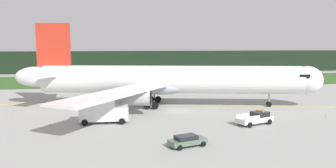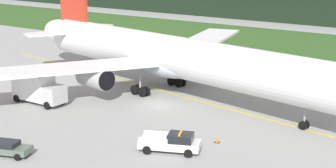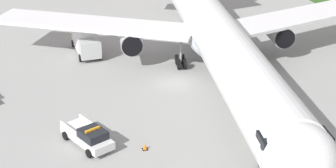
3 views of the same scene
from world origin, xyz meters
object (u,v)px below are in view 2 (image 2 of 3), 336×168
(ops_pickup_truck, at_px, (172,142))
(staff_car, at_px, (6,148))
(apron_cone, at_px, (217,139))
(catering_truck, at_px, (38,88))
(airliner, at_px, (173,57))

(ops_pickup_truck, bearing_deg, staff_car, -142.03)
(apron_cone, bearing_deg, staff_car, -135.60)
(staff_car, bearing_deg, apron_cone, 44.40)
(catering_truck, height_order, staff_car, catering_truck)
(ops_pickup_truck, bearing_deg, airliner, 124.31)
(airliner, bearing_deg, ops_pickup_truck, -55.69)
(airliner, xyz_separation_m, staff_car, (-0.76, -24.93, -4.04))
(catering_truck, height_order, apron_cone, catering_truck)
(staff_car, height_order, apron_cone, staff_car)
(ops_pickup_truck, distance_m, catering_truck, 21.97)
(airliner, height_order, catering_truck, airliner)
(staff_car, relative_size, apron_cone, 7.78)
(staff_car, bearing_deg, airliner, 88.26)
(catering_truck, xyz_separation_m, staff_car, (10.08, -12.55, -1.13))
(airliner, height_order, apron_cone, airliner)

